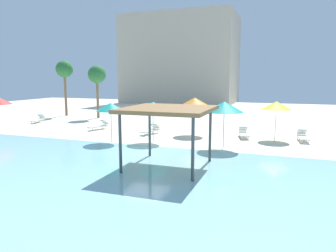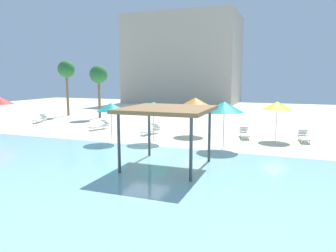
{
  "view_description": "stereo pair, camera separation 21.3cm",
  "coord_description": "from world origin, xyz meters",
  "px_view_note": "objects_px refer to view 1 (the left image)",
  "views": [
    {
      "loc": [
        7.29,
        -16.37,
        4.32
      ],
      "look_at": [
        0.7,
        2.0,
        1.3
      ],
      "focal_mm": 33.42,
      "sensor_mm": 36.0,
      "label": 1
    },
    {
      "loc": [
        7.49,
        -16.3,
        4.32
      ],
      "look_at": [
        0.7,
        2.0,
        1.3
      ],
      "focal_mm": 33.42,
      "sensor_mm": 36.0,
      "label": 2
    }
  ],
  "objects_px": {
    "beach_umbrella_yellow_0": "(276,105)",
    "lounge_chair_0": "(303,136)",
    "lounge_chair_1": "(151,130)",
    "lounge_chair_3": "(244,133)",
    "lounge_chair_4": "(39,119)",
    "lounge_chair_5": "(99,125)",
    "shade_pavilion": "(168,111)",
    "beach_umbrella_teal_3": "(224,107)",
    "palm_tree_1": "(97,75)",
    "beach_umbrella_orange_2": "(195,102)",
    "palm_tree_0": "(64,70)",
    "beach_umbrella_teal_4": "(153,106)",
    "beach_umbrella_teal_5": "(111,107)"
  },
  "relations": [
    {
      "from": "beach_umbrella_teal_4",
      "to": "lounge_chair_1",
      "type": "height_order",
      "value": "beach_umbrella_teal_4"
    },
    {
      "from": "lounge_chair_3",
      "to": "palm_tree_0",
      "type": "distance_m",
      "value": 22.41
    },
    {
      "from": "palm_tree_0",
      "to": "palm_tree_1",
      "type": "bearing_deg",
      "value": -7.29
    },
    {
      "from": "lounge_chair_0",
      "to": "beach_umbrella_teal_3",
      "type": "bearing_deg",
      "value": -54.58
    },
    {
      "from": "lounge_chair_1",
      "to": "lounge_chair_3",
      "type": "distance_m",
      "value": 7.02
    },
    {
      "from": "lounge_chair_1",
      "to": "lounge_chair_3",
      "type": "bearing_deg",
      "value": 113.84
    },
    {
      "from": "shade_pavilion",
      "to": "lounge_chair_3",
      "type": "height_order",
      "value": "shade_pavilion"
    },
    {
      "from": "beach_umbrella_orange_2",
      "to": "lounge_chair_5",
      "type": "relative_size",
      "value": 1.42
    },
    {
      "from": "beach_umbrella_yellow_0",
      "to": "beach_umbrella_teal_5",
      "type": "xyz_separation_m",
      "value": [
        -10.36,
        -4.84,
        -0.01
      ]
    },
    {
      "from": "beach_umbrella_yellow_0",
      "to": "beach_umbrella_teal_3",
      "type": "relative_size",
      "value": 0.93
    },
    {
      "from": "beach_umbrella_orange_2",
      "to": "beach_umbrella_teal_4",
      "type": "relative_size",
      "value": 1.04
    },
    {
      "from": "beach_umbrella_yellow_0",
      "to": "palm_tree_0",
      "type": "bearing_deg",
      "value": 163.53
    },
    {
      "from": "lounge_chair_4",
      "to": "lounge_chair_0",
      "type": "bearing_deg",
      "value": 75.08
    },
    {
      "from": "shade_pavilion",
      "to": "beach_umbrella_yellow_0",
      "type": "height_order",
      "value": "shade_pavilion"
    },
    {
      "from": "lounge_chair_5",
      "to": "shade_pavilion",
      "type": "bearing_deg",
      "value": 65.64
    },
    {
      "from": "beach_umbrella_orange_2",
      "to": "palm_tree_0",
      "type": "xyz_separation_m",
      "value": [
        -17.07,
        6.78,
        2.61
      ]
    },
    {
      "from": "beach_umbrella_yellow_0",
      "to": "lounge_chair_0",
      "type": "bearing_deg",
      "value": 1.68
    },
    {
      "from": "lounge_chair_4",
      "to": "lounge_chair_3",
      "type": "bearing_deg",
      "value": 74.35
    },
    {
      "from": "beach_umbrella_teal_4",
      "to": "beach_umbrella_yellow_0",
      "type": "bearing_deg",
      "value": 25.52
    },
    {
      "from": "shade_pavilion",
      "to": "palm_tree_1",
      "type": "bearing_deg",
      "value": 131.5
    },
    {
      "from": "beach_umbrella_yellow_0",
      "to": "lounge_chair_5",
      "type": "distance_m",
      "value": 14.24
    },
    {
      "from": "lounge_chair_0",
      "to": "lounge_chair_1",
      "type": "relative_size",
      "value": 0.98
    },
    {
      "from": "lounge_chair_5",
      "to": "lounge_chair_0",
      "type": "bearing_deg",
      "value": 110.5
    },
    {
      "from": "shade_pavilion",
      "to": "beach_umbrella_teal_5",
      "type": "relative_size",
      "value": 1.52
    },
    {
      "from": "lounge_chair_0",
      "to": "lounge_chair_5",
      "type": "relative_size",
      "value": 0.98
    },
    {
      "from": "beach_umbrella_teal_5",
      "to": "palm_tree_1",
      "type": "distance_m",
      "value": 13.79
    },
    {
      "from": "beach_umbrella_yellow_0",
      "to": "lounge_chair_5",
      "type": "xyz_separation_m",
      "value": [
        -14.08,
        -0.43,
        -2.08
      ]
    },
    {
      "from": "lounge_chair_3",
      "to": "lounge_chair_4",
      "type": "height_order",
      "value": "same"
    },
    {
      "from": "beach_umbrella_yellow_0",
      "to": "lounge_chair_0",
      "type": "relative_size",
      "value": 1.39
    },
    {
      "from": "palm_tree_1",
      "to": "beach_umbrella_teal_4",
      "type": "bearing_deg",
      "value": -43.21
    },
    {
      "from": "lounge_chair_3",
      "to": "lounge_chair_5",
      "type": "distance_m",
      "value": 11.93
    },
    {
      "from": "lounge_chair_0",
      "to": "palm_tree_0",
      "type": "height_order",
      "value": "palm_tree_0"
    },
    {
      "from": "palm_tree_1",
      "to": "palm_tree_0",
      "type": "bearing_deg",
      "value": 172.71
    },
    {
      "from": "beach_umbrella_orange_2",
      "to": "beach_umbrella_teal_5",
      "type": "distance_m",
      "value": 6.59
    },
    {
      "from": "beach_umbrella_teal_3",
      "to": "palm_tree_1",
      "type": "bearing_deg",
      "value": 146.31
    },
    {
      "from": "beach_umbrella_teal_5",
      "to": "beach_umbrella_orange_2",
      "type": "bearing_deg",
      "value": 47.36
    },
    {
      "from": "beach_umbrella_teal_4",
      "to": "lounge_chair_4",
      "type": "height_order",
      "value": "beach_umbrella_teal_4"
    },
    {
      "from": "lounge_chair_3",
      "to": "palm_tree_0",
      "type": "relative_size",
      "value": 0.32
    },
    {
      "from": "lounge_chair_4",
      "to": "lounge_chair_5",
      "type": "relative_size",
      "value": 1.0
    },
    {
      "from": "beach_umbrella_yellow_0",
      "to": "beach_umbrella_teal_4",
      "type": "distance_m",
      "value": 8.63
    },
    {
      "from": "lounge_chair_4",
      "to": "palm_tree_0",
      "type": "height_order",
      "value": "palm_tree_0"
    },
    {
      "from": "lounge_chair_3",
      "to": "lounge_chair_5",
      "type": "bearing_deg",
      "value": -100.07
    },
    {
      "from": "beach_umbrella_teal_4",
      "to": "lounge_chair_5",
      "type": "bearing_deg",
      "value": 152.39
    },
    {
      "from": "palm_tree_0",
      "to": "lounge_chair_4",
      "type": "bearing_deg",
      "value": -79.46
    },
    {
      "from": "beach_umbrella_teal_4",
      "to": "lounge_chair_3",
      "type": "bearing_deg",
      "value": 33.35
    },
    {
      "from": "beach_umbrella_yellow_0",
      "to": "beach_umbrella_teal_3",
      "type": "xyz_separation_m",
      "value": [
        -2.96,
        -4.06,
        0.16
      ]
    },
    {
      "from": "beach_umbrella_teal_3",
      "to": "beach_umbrella_yellow_0",
      "type": "bearing_deg",
      "value": 53.91
    },
    {
      "from": "beach_umbrella_teal_5",
      "to": "lounge_chair_1",
      "type": "xyz_separation_m",
      "value": [
        1.25,
        3.85,
        -2.07
      ]
    },
    {
      "from": "beach_umbrella_yellow_0",
      "to": "beach_umbrella_teal_3",
      "type": "height_order",
      "value": "beach_umbrella_teal_3"
    },
    {
      "from": "lounge_chair_3",
      "to": "lounge_chair_0",
      "type": "bearing_deg",
      "value": 78.91
    }
  ]
}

